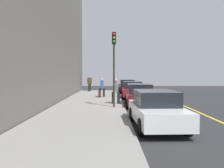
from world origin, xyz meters
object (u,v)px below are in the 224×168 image
at_px(parked_car_red, 132,90).
at_px(pedestrian_blue_coat, 102,87).
at_px(parked_car_white, 156,109).
at_px(traffic_light_pole, 114,57).
at_px(pedestrian_brown_coat, 90,83).
at_px(pedestrian_grey_coat, 116,90).
at_px(rolling_suitcase, 100,94).
at_px(parked_car_maroon, 140,95).
at_px(parked_car_black, 127,86).

distance_m(parked_car_red, pedestrian_blue_coat, 2.77).
xyz_separation_m(parked_car_red, parked_car_white, (12.08, -0.06, 0.00)).
xyz_separation_m(pedestrian_blue_coat, traffic_light_pole, (6.84, 1.00, 2.21)).
distance_m(pedestrian_brown_coat, traffic_light_pole, 14.40).
relative_size(pedestrian_grey_coat, rolling_suitcase, 1.84).
distance_m(parked_car_red, parked_car_maroon, 5.23).
bearing_deg(rolling_suitcase, pedestrian_grey_coat, 16.32).
height_order(parked_car_black, parked_car_maroon, same).
relative_size(pedestrian_brown_coat, pedestrian_grey_coat, 1.05).
relative_size(parked_car_maroon, pedestrian_grey_coat, 2.70).
bearing_deg(parked_car_red, pedestrian_grey_coat, -17.13).
height_order(parked_car_maroon, rolling_suitcase, parked_car_maroon).
relative_size(parked_car_white, traffic_light_pole, 1.01).
xyz_separation_m(pedestrian_brown_coat, pedestrian_grey_coat, (12.13, 2.87, -0.04)).
xyz_separation_m(parked_car_red, traffic_light_pole, (7.05, -1.75, 2.49)).
height_order(parked_car_black, parked_car_white, same).
bearing_deg(pedestrian_brown_coat, rolling_suitcase, 11.47).
relative_size(parked_car_white, rolling_suitcase, 4.96).
relative_size(parked_car_red, pedestrian_brown_coat, 2.31).
relative_size(parked_car_maroon, parked_car_white, 1.00).
height_order(parked_car_red, traffic_light_pole, traffic_light_pole).
xyz_separation_m(pedestrian_blue_coat, pedestrian_brown_coat, (-7.14, -1.73, 0.08)).
distance_m(pedestrian_blue_coat, rolling_suitcase, 0.76).
relative_size(parked_car_maroon, pedestrian_brown_coat, 2.58).
distance_m(parked_car_black, pedestrian_grey_coat, 12.19).
relative_size(pedestrian_brown_coat, rolling_suitcase, 1.92).
xyz_separation_m(pedestrian_grey_coat, rolling_suitcase, (-4.55, -1.33, -0.63)).
xyz_separation_m(parked_car_maroon, pedestrian_blue_coat, (-5.01, -2.79, 0.27)).
bearing_deg(parked_car_maroon, parked_car_red, -179.57).
bearing_deg(parked_car_red, pedestrian_brown_coat, -147.14).
bearing_deg(rolling_suitcase, parked_car_white, 14.13).
xyz_separation_m(parked_car_white, traffic_light_pole, (-5.02, -1.69, 2.49)).
xyz_separation_m(parked_car_red, pedestrian_grey_coat, (5.21, -1.60, 0.32)).
height_order(parked_car_red, pedestrian_blue_coat, pedestrian_blue_coat).
bearing_deg(parked_car_red, parked_car_maroon, 0.43).
relative_size(parked_car_white, pedestrian_blue_coat, 2.82).
relative_size(parked_car_maroon, traffic_light_pole, 1.01).
height_order(pedestrian_blue_coat, pedestrian_brown_coat, pedestrian_brown_coat).
height_order(parked_car_red, parked_car_white, same).
height_order(pedestrian_brown_coat, rolling_suitcase, pedestrian_brown_coat).
relative_size(parked_car_red, parked_car_maroon, 0.90).
relative_size(parked_car_red, traffic_light_pole, 0.91).
xyz_separation_m(parked_car_black, parked_car_red, (6.88, 0.06, -0.00)).
bearing_deg(pedestrian_blue_coat, pedestrian_grey_coat, 12.93).
height_order(parked_car_red, pedestrian_grey_coat, pedestrian_grey_coat).
bearing_deg(rolling_suitcase, traffic_light_pole, 10.47).
bearing_deg(pedestrian_brown_coat, traffic_light_pole, 11.01).
bearing_deg(parked_car_red, parked_car_white, -0.29).
bearing_deg(parked_car_white, parked_car_red, 179.71).
height_order(parked_car_black, parked_car_red, same).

